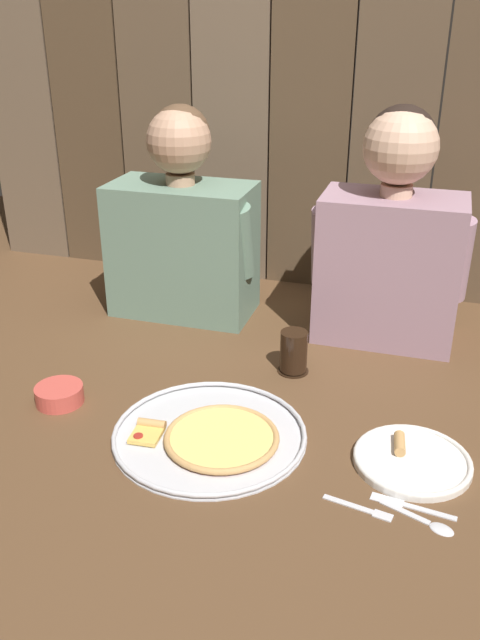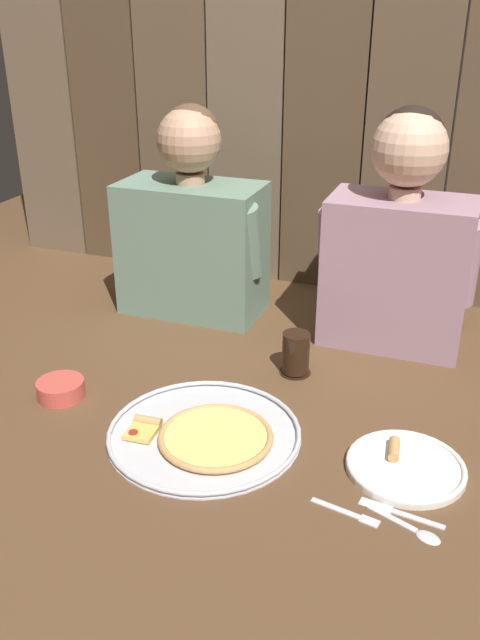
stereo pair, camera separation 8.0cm
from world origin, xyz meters
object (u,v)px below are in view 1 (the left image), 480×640
(pizza_tray, at_px, (213,435))
(dipping_bowl, at_px, (59,394))
(diner_left, at_px, (182,226))
(diner_right, at_px, (391,238))
(dinner_plate, at_px, (412,460))
(drinking_glass, at_px, (294,352))

(pizza_tray, relative_size, dipping_bowl, 3.74)
(diner_left, relative_size, diner_right, 0.96)
(dinner_plate, distance_m, diner_right, 0.63)
(diner_left, bearing_deg, pizza_tray, -63.79)
(dipping_bowl, bearing_deg, diner_left, 80.96)
(dinner_plate, bearing_deg, diner_left, 141.38)
(drinking_glass, bearing_deg, pizza_tray, -106.57)
(pizza_tray, height_order, dinner_plate, dinner_plate)
(pizza_tray, relative_size, diner_right, 0.67)
(pizza_tray, relative_size, diner_left, 0.69)
(drinking_glass, xyz_separation_m, diner_left, (-0.39, 0.26, 0.21))
(pizza_tray, bearing_deg, dinner_plate, 5.02)
(drinking_glass, bearing_deg, diner_left, 145.80)
(dinner_plate, relative_size, diner_left, 0.40)
(dipping_bowl, bearing_deg, dinner_plate, 0.19)
(dinner_plate, xyz_separation_m, diner_left, (-0.70, 0.56, 0.25))
(dinner_plate, height_order, diner_right, diner_right)
(diner_left, bearing_deg, dinner_plate, -38.62)
(pizza_tray, relative_size, drinking_glass, 3.79)
(dipping_bowl, bearing_deg, pizza_tray, -4.96)
(pizza_tray, xyz_separation_m, diner_right, (0.29, 0.59, 0.27))
(diner_left, bearing_deg, diner_right, 0.02)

